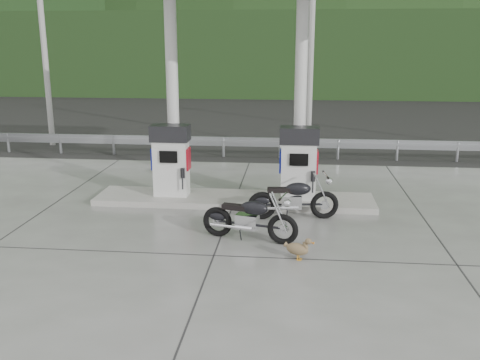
# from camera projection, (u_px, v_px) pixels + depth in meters

# --- Properties ---
(ground) EXTENTS (160.00, 160.00, 0.00)m
(ground) POSITION_uv_depth(u_px,v_px,m) (221.00, 238.00, 11.16)
(ground) COLOR black
(ground) RESTS_ON ground
(forecourt_apron) EXTENTS (18.00, 14.00, 0.02)m
(forecourt_apron) POSITION_uv_depth(u_px,v_px,m) (221.00, 237.00, 11.16)
(forecourt_apron) COLOR slate
(forecourt_apron) RESTS_ON ground
(pump_island) EXTENTS (7.00, 1.40, 0.15)m
(pump_island) POSITION_uv_depth(u_px,v_px,m) (234.00, 199.00, 13.54)
(pump_island) COLOR gray
(pump_island) RESTS_ON forecourt_apron
(gas_pump_left) EXTENTS (0.95, 0.55, 1.80)m
(gas_pump_left) POSITION_uv_depth(u_px,v_px,m) (171.00, 160.00, 13.45)
(gas_pump_left) COLOR silver
(gas_pump_left) RESTS_ON pump_island
(gas_pump_right) EXTENTS (0.95, 0.55, 1.80)m
(gas_pump_right) POSITION_uv_depth(u_px,v_px,m) (299.00, 163.00, 13.14)
(gas_pump_right) COLOR silver
(gas_pump_right) RESTS_ON pump_island
(canopy_column_left) EXTENTS (0.30, 0.30, 5.00)m
(canopy_column_left) POSITION_uv_depth(u_px,v_px,m) (173.00, 95.00, 13.43)
(canopy_column_left) COLOR white
(canopy_column_left) RESTS_ON pump_island
(canopy_column_right) EXTENTS (0.30, 0.30, 5.00)m
(canopy_column_right) POSITION_uv_depth(u_px,v_px,m) (300.00, 96.00, 13.12)
(canopy_column_right) COLOR white
(canopy_column_right) RESTS_ON pump_island
(guardrail) EXTENTS (26.00, 0.16, 1.42)m
(guardrail) POSITION_uv_depth(u_px,v_px,m) (252.00, 137.00, 18.68)
(guardrail) COLOR gray
(guardrail) RESTS_ON ground
(road) EXTENTS (60.00, 7.00, 0.01)m
(road) POSITION_uv_depth(u_px,v_px,m) (258.00, 139.00, 22.23)
(road) COLOR black
(road) RESTS_ON ground
(utility_pole_a) EXTENTS (0.22, 0.22, 8.00)m
(utility_pole_a) POSITION_uv_depth(u_px,v_px,m) (44.00, 40.00, 20.08)
(utility_pole_a) COLOR #999993
(utility_pole_a) RESTS_ON ground
(utility_pole_b) EXTENTS (0.22, 0.22, 8.00)m
(utility_pole_b) POSITION_uv_depth(u_px,v_px,m) (311.00, 40.00, 19.10)
(utility_pole_b) COLOR #999993
(utility_pole_b) RESTS_ON ground
(tree_band) EXTENTS (80.00, 6.00, 6.00)m
(tree_band) POSITION_uv_depth(u_px,v_px,m) (276.00, 54.00, 39.27)
(tree_band) COLOR black
(tree_band) RESTS_ON ground
(forested_hills) EXTENTS (100.00, 40.00, 140.00)m
(forested_hills) POSITION_uv_depth(u_px,v_px,m) (284.00, 72.00, 68.91)
(forested_hills) COLOR black
(forested_hills) RESTS_ON ground
(motorcycle_left) EXTENTS (2.00, 1.04, 0.91)m
(motorcycle_left) POSITION_uv_depth(u_px,v_px,m) (249.00, 219.00, 10.89)
(motorcycle_left) COLOR black
(motorcycle_left) RESTS_ON forecourt_apron
(motorcycle_right) EXTENTS (2.02, 0.87, 0.92)m
(motorcycle_right) POSITION_uv_depth(u_px,v_px,m) (293.00, 199.00, 12.20)
(motorcycle_right) COLOR black
(motorcycle_right) RESTS_ON forecourt_apron
(duck) EXTENTS (0.55, 0.35, 0.39)m
(duck) POSITION_uv_depth(u_px,v_px,m) (297.00, 249.00, 9.99)
(duck) COLOR brown
(duck) RESTS_ON forecourt_apron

